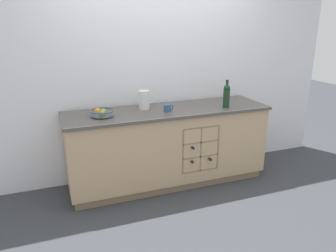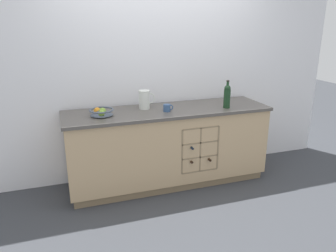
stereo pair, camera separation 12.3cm
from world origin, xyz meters
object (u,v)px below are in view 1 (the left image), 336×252
(fruit_bowl, at_px, (102,112))
(white_pitcher, at_px, (144,99))
(standing_wine_bottle, at_px, (226,95))
(ceramic_mug, at_px, (167,108))

(fruit_bowl, bearing_deg, white_pitcher, 14.80)
(fruit_bowl, distance_m, white_pitcher, 0.52)
(white_pitcher, xyz_separation_m, standing_wine_bottle, (0.89, -0.25, 0.03))
(white_pitcher, bearing_deg, standing_wine_bottle, -15.86)
(fruit_bowl, height_order, white_pitcher, white_pitcher)
(white_pitcher, height_order, standing_wine_bottle, standing_wine_bottle)
(white_pitcher, relative_size, ceramic_mug, 1.87)
(ceramic_mug, bearing_deg, standing_wine_bottle, -5.52)
(white_pitcher, relative_size, standing_wine_bottle, 0.67)
(white_pitcher, distance_m, standing_wine_bottle, 0.92)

